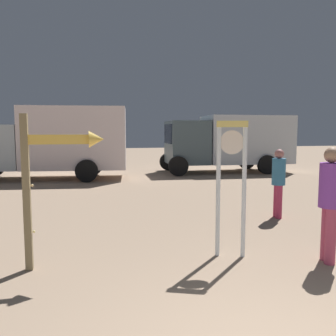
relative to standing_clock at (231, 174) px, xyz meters
name	(u,v)px	position (x,y,z in m)	size (l,w,h in m)	color
standing_clock	(231,174)	(0.00, 0.00, 0.00)	(0.48, 0.26, 2.19)	white
arrow_sign	(54,167)	(-2.70, 0.15, 0.17)	(1.16, 0.26, 2.27)	#897753
person_near_clock	(330,199)	(1.36, -0.61, -0.34)	(0.34, 0.34, 1.78)	#B4415F
person_distant	(278,180)	(2.14, 2.13, -0.44)	(0.31, 0.31, 1.61)	#B43154
box_truck_near	(58,141)	(-3.24, 10.52, 0.28)	(6.62, 3.26, 3.02)	white
box_truck_far	(230,141)	(4.88, 11.17, 0.21)	(6.39, 2.97, 2.77)	silver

